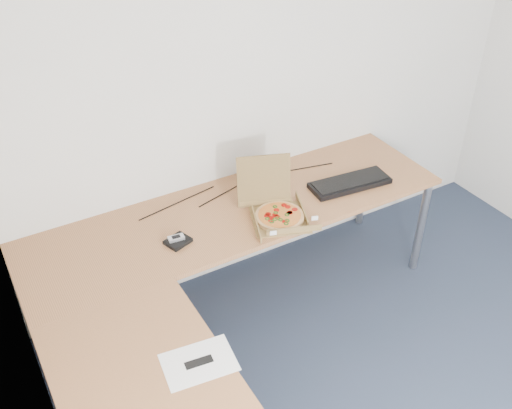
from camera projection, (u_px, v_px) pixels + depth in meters
desk at (222, 275)px, 2.96m from camera, size 2.50×2.20×0.73m
pizza_box at (278, 212)px, 3.29m from camera, size 0.31×0.36×0.31m
drinking_glass at (276, 179)px, 3.53m from camera, size 0.07×0.07×0.12m
keyboard at (350, 183)px, 3.58m from camera, size 0.52×0.23×0.03m
wallet at (178, 241)px, 3.12m from camera, size 0.15×0.14×0.02m
phone at (176, 238)px, 3.12m from camera, size 0.09×0.05×0.02m
paper_sheet at (199, 362)px, 2.47m from camera, size 0.33×0.25×0.00m
dome_speaker at (254, 170)px, 3.67m from camera, size 0.08×0.08×0.07m
cable_bundle at (235, 187)px, 3.57m from camera, size 0.63×0.13×0.01m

